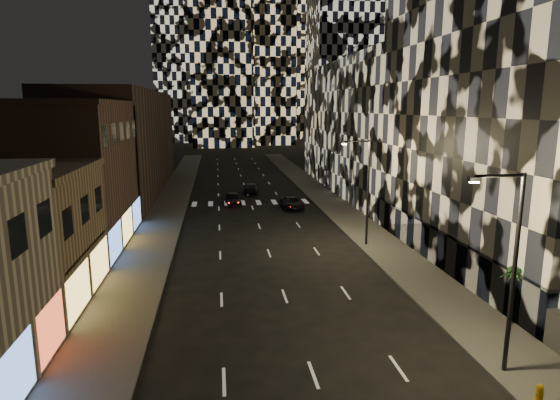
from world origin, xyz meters
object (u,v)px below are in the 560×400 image
object	(u,v)px
streetlight_near	(510,260)
palm_tree	(514,278)
car_dark_oncoming	(251,188)
fire_hydrant	(539,394)
car_dark_rightlane	(292,203)
car_dark_midlane	(233,199)
streetlight_far	(365,185)

from	to	relation	value
streetlight_near	palm_tree	distance (m)	5.70
car_dark_oncoming	fire_hydrant	distance (m)	49.78
car_dark_oncoming	car_dark_rightlane	distance (m)	11.64
palm_tree	car_dark_rightlane	bearing A→B (deg)	102.25
car_dark_midlane	car_dark_oncoming	world-z (taller)	car_dark_midlane
fire_hydrant	palm_tree	xyz separation A→B (m)	(3.00, 6.51, 2.32)
streetlight_near	car_dark_midlane	size ratio (longest dim) A/B	2.06
car_dark_oncoming	fire_hydrant	xyz separation A→B (m)	(7.95, -49.14, -0.15)
streetlight_near	car_dark_midlane	world-z (taller)	streetlight_near
streetlight_far	car_dark_rightlane	bearing A→B (deg)	103.35
car_dark_oncoming	streetlight_far	bearing A→B (deg)	112.16
palm_tree	streetlight_far	bearing A→B (deg)	101.16
car_dark_midlane	palm_tree	xyz separation A→B (m)	(13.73, -35.05, 2.13)
streetlight_far	fire_hydrant	xyz separation A→B (m)	(0.15, -22.46, -4.80)
car_dark_oncoming	streetlight_near	bearing A→B (deg)	105.35
car_dark_oncoming	car_dark_rightlane	xyz separation A→B (m)	(4.06, -10.91, -0.02)
streetlight_near	streetlight_far	bearing A→B (deg)	90.00
streetlight_far	car_dark_oncoming	world-z (taller)	streetlight_far
streetlight_near	car_dark_rightlane	distance (m)	36.27
car_dark_midlane	fire_hydrant	world-z (taller)	car_dark_midlane
fire_hydrant	car_dark_midlane	bearing A→B (deg)	104.47
car_dark_midlane	palm_tree	size ratio (longest dim) A/B	1.32
streetlight_far	palm_tree	xyz separation A→B (m)	(3.15, -15.95, -2.48)
car_dark_midlane	fire_hydrant	bearing A→B (deg)	-79.89
car_dark_midlane	car_dark_oncoming	size ratio (longest dim) A/B	0.91
streetlight_near	palm_tree	world-z (taller)	streetlight_near
car_dark_oncoming	palm_tree	size ratio (longest dim) A/B	1.45
fire_hydrant	palm_tree	bearing A→B (deg)	65.25
car_dark_rightlane	fire_hydrant	world-z (taller)	car_dark_rightlane
streetlight_near	car_dark_rightlane	bearing A→B (deg)	95.97
streetlight_far	car_dark_midlane	distance (m)	22.31
streetlight_near	car_dark_midlane	xyz separation A→B (m)	(-10.58, 39.10, -4.61)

